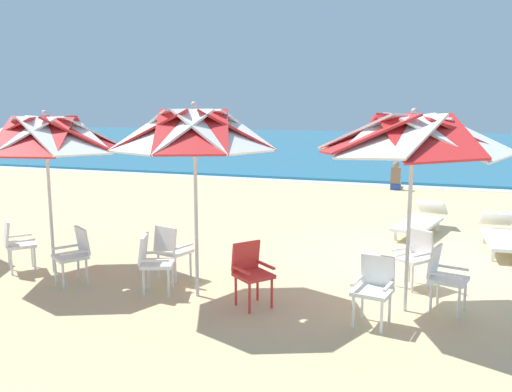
{
  "coord_description": "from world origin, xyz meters",
  "views": [
    {
      "loc": [
        0.41,
        -9.48,
        2.69
      ],
      "look_at": [
        -2.89,
        -0.01,
        1.0
      ],
      "focal_mm": 37.75,
      "sensor_mm": 36.0,
      "label": 1
    }
  ],
  "objects": [
    {
      "name": "beachgoer_seated",
      "position": [
        -0.99,
        8.36,
        0.29
      ],
      "size": [
        0.3,
        0.93,
        0.92
      ],
      "color": "#2D4CA5",
      "rests_on": "ground"
    },
    {
      "name": "plastic_chair_7",
      "position": [
        -4.78,
        -2.95,
        0.5
      ],
      "size": [
        0.61,
        0.63,
        0.87
      ],
      "color": "white",
      "rests_on": "ground"
    },
    {
      "name": "beach_umbrella_0",
      "position": [
        0.04,
        -2.42,
        2.31
      ],
      "size": [
        2.44,
        2.44,
        2.66
      ],
      "color": "silver",
      "rests_on": "ground"
    },
    {
      "name": "plastic_chair_2",
      "position": [
        0.51,
        -2.24,
        0.5
      ],
      "size": [
        0.56,
        0.53,
        0.87
      ],
      "color": "white",
      "rests_on": "ground"
    },
    {
      "name": "plastic_chair_3",
      "position": [
        -3.49,
        -2.28,
        0.5
      ],
      "size": [
        0.54,
        0.56,
        0.87
      ],
      "color": "white",
      "rests_on": "ground"
    },
    {
      "name": "sun_lounger_1",
      "position": [
        0.04,
        2.18,
        0.28
      ],
      "size": [
        1.11,
        2.23,
        0.62
      ],
      "color": "white",
      "rests_on": "ground"
    },
    {
      "name": "plastic_chair_1",
      "position": [
        0.1,
        -1.35,
        0.5
      ],
      "size": [
        0.62,
        0.63,
        0.87
      ],
      "color": "white",
      "rests_on": "ground"
    },
    {
      "name": "ground_plane",
      "position": [
        0.0,
        0.0,
        0.0
      ],
      "size": [
        80.0,
        80.0,
        0.0
      ],
      "primitive_type": "plane",
      "color": "#D3B784"
    },
    {
      "name": "beach_umbrella_2",
      "position": [
        -5.49,
        -2.57,
        2.23
      ],
      "size": [
        2.48,
        2.48,
        2.62
      ],
      "color": "silver",
      "rests_on": "ground"
    },
    {
      "name": "plastic_chair_6",
      "position": [
        -6.08,
        -2.73,
        0.5
      ],
      "size": [
        0.63,
        0.63,
        0.87
      ],
      "color": "white",
      "rests_on": "ground"
    },
    {
      "name": "sea",
      "position": [
        0.0,
        27.41,
        0.05
      ],
      "size": [
        80.0,
        36.0,
        0.1
      ],
      "primitive_type": "cube",
      "color": "teal",
      "rests_on": "ground"
    },
    {
      "name": "plastic_chair_4",
      "position": [
        -1.95,
        -2.9,
        0.5
      ],
      "size": [
        0.63,
        0.63,
        0.87
      ],
      "color": "red",
      "rests_on": "ground"
    },
    {
      "name": "sun_lounger_0",
      "position": [
        1.55,
        1.32,
        0.28
      ],
      "size": [
        0.72,
        2.17,
        0.62
      ],
      "color": "white",
      "rests_on": "ground"
    },
    {
      "name": "beach_umbrella_1",
      "position": [
        -2.8,
        -2.81,
        2.35
      ],
      "size": [
        2.35,
        2.35,
        2.75
      ],
      "color": "silver",
      "rests_on": "ground"
    },
    {
      "name": "plastic_chair_5",
      "position": [
        -3.45,
        -2.92,
        0.5
      ],
      "size": [
        0.58,
        0.56,
        0.87
      ],
      "color": "white",
      "rests_on": "ground"
    },
    {
      "name": "plastic_chair_0",
      "position": [
        -0.3,
        -3.0,
        0.5
      ],
      "size": [
        0.51,
        0.53,
        0.87
      ],
      "color": "white",
      "rests_on": "ground"
    },
    {
      "name": "surf_foam",
      "position": [
        0.0,
        9.11,
        0.01
      ],
      "size": [
        80.0,
        0.7,
        0.01
      ],
      "primitive_type": "cube",
      "color": "white",
      "rests_on": "ground"
    }
  ]
}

